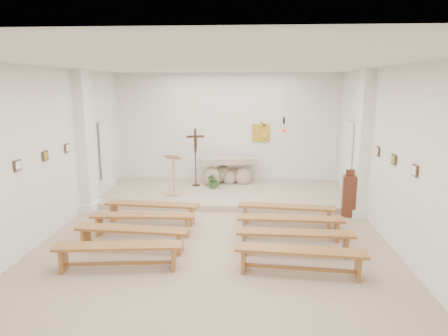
# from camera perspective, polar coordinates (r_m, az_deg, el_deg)

# --- Properties ---
(ground) EXTENTS (7.00, 10.00, 0.00)m
(ground) POSITION_cam_1_polar(r_m,az_deg,el_deg) (8.22, -1.36, -10.64)
(ground) COLOR tan
(ground) RESTS_ON ground
(wall_left) EXTENTS (0.02, 10.00, 3.50)m
(wall_left) POSITION_cam_1_polar(r_m,az_deg,el_deg) (8.74, -24.89, 1.57)
(wall_left) COLOR white
(wall_left) RESTS_ON ground
(wall_right) EXTENTS (0.02, 10.00, 3.50)m
(wall_right) POSITION_cam_1_polar(r_m,az_deg,el_deg) (8.19, 23.69, 1.06)
(wall_right) COLOR white
(wall_right) RESTS_ON ground
(wall_back) EXTENTS (7.00, 0.02, 3.50)m
(wall_back) POSITION_cam_1_polar(r_m,az_deg,el_deg) (12.65, 0.52, 5.54)
(wall_back) COLOR white
(wall_back) RESTS_ON ground
(ceiling) EXTENTS (7.00, 10.00, 0.02)m
(ceiling) POSITION_cam_1_polar(r_m,az_deg,el_deg) (7.60, -1.49, 14.47)
(ceiling) COLOR silver
(ceiling) RESTS_ON wall_back
(sanctuary_platform) EXTENTS (6.98, 3.00, 0.15)m
(sanctuary_platform) POSITION_cam_1_polar(r_m,az_deg,el_deg) (11.50, 0.11, -3.61)
(sanctuary_platform) COLOR tan
(sanctuary_platform) RESTS_ON ground
(pilaster_left) EXTENTS (0.26, 0.55, 3.50)m
(pilaster_left) POSITION_cam_1_polar(r_m,az_deg,el_deg) (10.47, -19.18, 3.55)
(pilaster_left) COLOR white
(pilaster_left) RESTS_ON ground
(pilaster_right) EXTENTS (0.26, 0.55, 3.50)m
(pilaster_right) POSITION_cam_1_polar(r_m,az_deg,el_deg) (10.04, 19.19, 3.22)
(pilaster_right) COLOR white
(pilaster_right) RESTS_ON ground
(gold_wall_relief) EXTENTS (0.55, 0.04, 0.55)m
(gold_wall_relief) POSITION_cam_1_polar(r_m,az_deg,el_deg) (12.62, 5.30, 5.02)
(gold_wall_relief) COLOR gold
(gold_wall_relief) RESTS_ON wall_back
(sanctuary_lamp) EXTENTS (0.11, 0.36, 0.44)m
(sanctuary_lamp) POSITION_cam_1_polar(r_m,az_deg,el_deg) (12.39, 8.60, 5.55)
(sanctuary_lamp) COLOR black
(sanctuary_lamp) RESTS_ON wall_back
(station_frame_left_front) EXTENTS (0.03, 0.20, 0.20)m
(station_frame_left_front) POSITION_cam_1_polar(r_m,az_deg,el_deg) (8.05, -27.40, 0.32)
(station_frame_left_front) COLOR #45321E
(station_frame_left_front) RESTS_ON wall_left
(station_frame_left_mid) EXTENTS (0.03, 0.20, 0.20)m
(station_frame_left_mid) POSITION_cam_1_polar(r_m,az_deg,el_deg) (8.90, -24.16, 1.61)
(station_frame_left_mid) COLOR #45321E
(station_frame_left_mid) RESTS_ON wall_left
(station_frame_left_rear) EXTENTS (0.03, 0.20, 0.20)m
(station_frame_left_rear) POSITION_cam_1_polar(r_m,az_deg,el_deg) (9.79, -21.49, 2.67)
(station_frame_left_rear) COLOR #45321E
(station_frame_left_rear) RESTS_ON wall_left
(station_frame_right_front) EXTENTS (0.03, 0.20, 0.20)m
(station_frame_right_front) POSITION_cam_1_polar(r_m,az_deg,el_deg) (7.46, 25.59, -0.32)
(station_frame_right_front) COLOR #45321E
(station_frame_right_front) RESTS_ON wall_right
(station_frame_right_mid) EXTENTS (0.03, 0.20, 0.20)m
(station_frame_right_mid) POSITION_cam_1_polar(r_m,az_deg,el_deg) (8.38, 23.08, 1.12)
(station_frame_right_mid) COLOR #45321E
(station_frame_right_mid) RESTS_ON wall_right
(station_frame_right_rear) EXTENTS (0.03, 0.20, 0.20)m
(station_frame_right_rear) POSITION_cam_1_polar(r_m,az_deg,el_deg) (9.31, 21.07, 2.27)
(station_frame_right_rear) COLOR #45321E
(station_frame_right_rear) RESTS_ON wall_right
(radiator_left) EXTENTS (0.10, 0.85, 0.52)m
(radiator_left) POSITION_cam_1_polar(r_m,az_deg,el_deg) (11.41, -17.62, -3.29)
(radiator_left) COLOR silver
(radiator_left) RESTS_ON ground
(radiator_right) EXTENTS (0.10, 0.85, 0.52)m
(radiator_right) POSITION_cam_1_polar(r_m,az_deg,el_deg) (11.01, 18.01, -3.86)
(radiator_right) COLOR silver
(radiator_right) RESTS_ON ground
(altar) EXTENTS (1.81, 0.97, 0.88)m
(altar) POSITION_cam_1_polar(r_m,az_deg,el_deg) (12.27, 0.44, -0.63)
(altar) COLOR #B8A78C
(altar) RESTS_ON sanctuary_platform
(lectern) EXTENTS (0.47, 0.42, 1.17)m
(lectern) POSITION_cam_1_polar(r_m,az_deg,el_deg) (11.01, -7.25, -0.92)
(lectern) COLOR tan
(lectern) RESTS_ON sanctuary_platform
(crucifix_stand) EXTENTS (0.51, 0.23, 1.72)m
(crucifix_stand) POSITION_cam_1_polar(r_m,az_deg,el_deg) (11.87, -4.09, 2.14)
(crucifix_stand) COLOR #3B2413
(crucifix_stand) RESTS_ON sanctuary_platform
(potted_plant) EXTENTS (0.55, 0.53, 0.49)m
(potted_plant) POSITION_cam_1_polar(r_m,az_deg,el_deg) (11.73, -1.48, -1.70)
(potted_plant) COLOR #2D5622
(potted_plant) RESTS_ON sanctuary_platform
(donation_pedestal) EXTENTS (0.35, 0.35, 1.15)m
(donation_pedestal) POSITION_cam_1_polar(r_m,az_deg,el_deg) (10.12, 17.39, -3.79)
(donation_pedestal) COLOR #512817
(donation_pedestal) RESTS_ON ground
(bench_left_front) EXTENTS (2.20, 0.53, 0.46)m
(bench_left_front) POSITION_cam_1_polar(r_m,az_deg,el_deg) (9.41, -10.21, -5.63)
(bench_left_front) COLOR #925B2A
(bench_left_front) RESTS_ON ground
(bench_right_front) EXTENTS (2.20, 0.57, 0.46)m
(bench_right_front) POSITION_cam_1_polar(r_m,az_deg,el_deg) (9.19, 8.92, -6.01)
(bench_right_front) COLOR #925B2A
(bench_right_front) RESTS_ON ground
(bench_left_second) EXTENTS (2.19, 0.41, 0.46)m
(bench_left_second) POSITION_cam_1_polar(r_m,az_deg,el_deg) (8.66, -11.48, -7.23)
(bench_left_second) COLOR #925B2A
(bench_left_second) RESTS_ON ground
(bench_right_second) EXTENTS (2.19, 0.41, 0.46)m
(bench_right_second) POSITION_cam_1_polar(r_m,az_deg,el_deg) (8.43, 9.43, -7.70)
(bench_right_second) COLOR #925B2A
(bench_right_second) RESTS_ON ground
(bench_left_third) EXTENTS (2.20, 0.50, 0.46)m
(bench_left_third) POSITION_cam_1_polar(r_m,az_deg,el_deg) (7.93, -12.99, -9.13)
(bench_left_third) COLOR #925B2A
(bench_left_third) RESTS_ON ground
(bench_right_third) EXTENTS (2.19, 0.41, 0.46)m
(bench_right_third) POSITION_cam_1_polar(r_m,az_deg,el_deg) (7.67, 10.04, -9.73)
(bench_right_third) COLOR #925B2A
(bench_right_third) RESTS_ON ground
(bench_left_fourth) EXTENTS (2.20, 0.57, 0.46)m
(bench_left_fourth) POSITION_cam_1_polar(r_m,az_deg,el_deg) (7.21, -14.83, -11.39)
(bench_left_fourth) COLOR #925B2A
(bench_left_fourth) RESTS_ON ground
(bench_right_fourth) EXTENTS (2.20, 0.54, 0.46)m
(bench_right_fourth) POSITION_cam_1_polar(r_m,az_deg,el_deg) (6.93, 10.80, -12.20)
(bench_right_fourth) COLOR #925B2A
(bench_right_fourth) RESTS_ON ground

